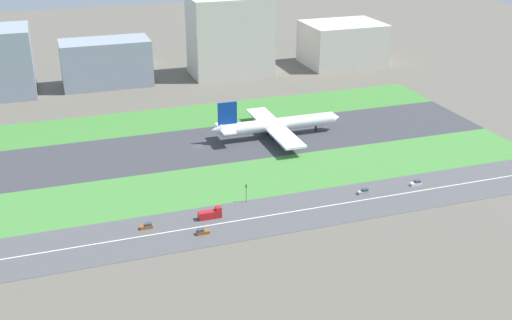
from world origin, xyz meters
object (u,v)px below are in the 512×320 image
(car_2, at_px, (364,192))
(fuel_tank_west, at_px, (136,53))
(traffic_light, at_px, (246,192))
(office_tower, at_px, (230,36))
(cargo_warehouse, at_px, (342,44))
(car_3, at_px, (202,232))
(hangar_building, at_px, (106,63))
(car_0, at_px, (147,226))
(airliner, at_px, (275,125))
(car_1, at_px, (416,183))
(truck_0, at_px, (211,214))

(car_2, distance_m, fuel_tank_west, 233.13)
(traffic_light, bearing_deg, fuel_tank_west, 91.95)
(office_tower, bearing_deg, cargo_warehouse, 0.00)
(car_3, height_order, cargo_warehouse, cargo_warehouse)
(cargo_warehouse, bearing_deg, office_tower, 180.00)
(car_3, distance_m, hangar_building, 192.68)
(car_0, xyz_separation_m, hangar_building, (7.46, 182.00, 12.76))
(car_3, distance_m, traffic_light, 28.34)
(airliner, relative_size, car_0, 14.77)
(car_1, bearing_deg, car_0, 180.00)
(car_2, relative_size, office_tower, 0.09)
(car_0, bearing_deg, office_tower, 65.01)
(car_1, relative_size, hangar_building, 0.08)
(office_tower, distance_m, fuel_tank_west, 71.83)
(car_1, height_order, cargo_warehouse, cargo_warehouse)
(traffic_light, xyz_separation_m, hangar_building, (-31.50, 174.01, 9.39))
(fuel_tank_west, bearing_deg, truck_0, -92.15)
(airliner, height_order, truck_0, airliner)
(hangar_building, bearing_deg, office_tower, 0.00)
(car_1, xyz_separation_m, fuel_tank_west, (-76.17, 227.00, 6.40))
(car_1, xyz_separation_m, office_tower, (-22.83, 182.00, 23.38))
(cargo_warehouse, bearing_deg, truck_0, -127.66)
(office_tower, relative_size, cargo_warehouse, 0.98)
(traffic_light, height_order, cargo_warehouse, cargo_warehouse)
(car_3, bearing_deg, car_2, -171.50)
(airliner, height_order, car_0, airliner)
(car_0, distance_m, cargo_warehouse, 244.95)
(truck_0, bearing_deg, fuel_tank_west, 87.85)
(car_3, xyz_separation_m, car_1, (90.33, 10.00, 0.00))
(hangar_building, bearing_deg, car_0, -92.35)
(truck_0, distance_m, hangar_building, 183.05)
(car_2, distance_m, office_tower, 183.50)
(car_2, height_order, car_0, same)
(office_tower, bearing_deg, car_1, -82.85)
(airliner, height_order, hangar_building, hangar_building)
(car_2, distance_m, traffic_light, 46.09)
(car_0, height_order, traffic_light, traffic_light)
(airliner, distance_m, car_3, 95.82)
(car_3, bearing_deg, traffic_light, -140.24)
(hangar_building, xyz_separation_m, office_tower, (77.37, 0.00, 10.62))
(office_tower, bearing_deg, airliner, -96.06)
(car_2, height_order, traffic_light, traffic_light)
(car_1, bearing_deg, truck_0, -180.00)
(airliner, relative_size, cargo_warehouse, 1.28)
(car_2, relative_size, fuel_tank_west, 0.22)
(truck_0, xyz_separation_m, hangar_building, (-15.49, 182.00, 12.01))
(car_2, relative_size, traffic_light, 0.61)
(truck_0, relative_size, hangar_building, 0.16)
(car_1, relative_size, fuel_tank_west, 0.22)
(fuel_tank_west, bearing_deg, airliner, -75.46)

